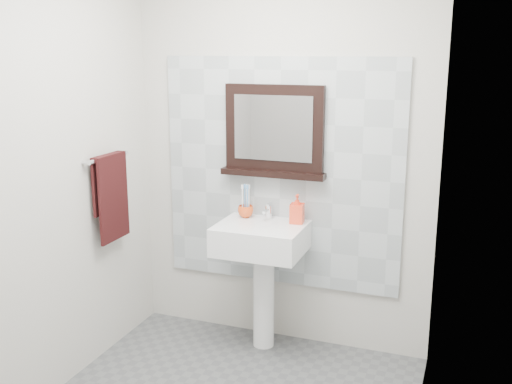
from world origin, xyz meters
TOP-DOWN VIEW (x-y plane):
  - back_wall at (0.00, 1.10)m, footprint 2.00×0.01m
  - front_wall at (0.00, -1.10)m, footprint 2.00×0.01m
  - left_wall at (-1.00, 0.00)m, footprint 0.01×2.20m
  - right_wall at (1.00, 0.00)m, footprint 0.01×2.20m
  - splashback at (0.00, 1.09)m, footprint 1.60×0.02m
  - pedestal_sink at (-0.05, 0.87)m, footprint 0.55×0.44m
  - toothbrush_cup at (-0.21, 0.99)m, footprint 0.13×0.13m
  - toothbrushes at (-0.21, 1.00)m, footprint 0.05×0.04m
  - soap_dispenser at (0.15, 0.98)m, footprint 0.09×0.09m
  - framed_mirror at (-0.03, 1.06)m, footprint 0.69×0.11m
  - towel_bar at (-0.95, 0.55)m, footprint 0.07×0.40m
  - hand_towel at (-0.94, 0.55)m, footprint 0.06×0.30m

SIDE VIEW (x-z plane):
  - pedestal_sink at x=-0.05m, z-range 0.20..1.16m
  - toothbrush_cup at x=-0.21m, z-range 0.86..0.94m
  - soap_dispenser at x=0.15m, z-range 0.86..1.05m
  - toothbrushes at x=-0.21m, z-range 0.88..1.09m
  - hand_towel at x=-0.94m, z-range 0.80..1.35m
  - splashback at x=0.00m, z-range 0.40..1.90m
  - back_wall at x=0.00m, z-range 0.00..2.50m
  - front_wall at x=0.00m, z-range 0.00..2.50m
  - left_wall at x=-1.00m, z-range 0.00..2.50m
  - right_wall at x=1.00m, z-range 0.00..2.50m
  - towel_bar at x=-0.95m, z-range 1.27..1.30m
  - framed_mirror at x=-0.03m, z-range 1.13..1.71m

